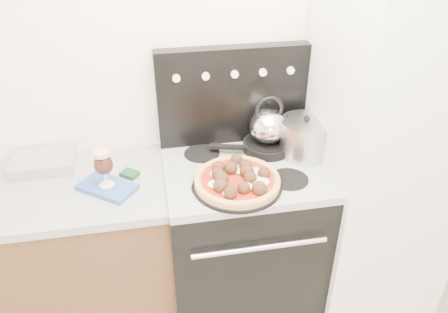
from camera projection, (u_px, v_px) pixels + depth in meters
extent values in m
cube|color=white|center=(215.00, 78.00, 2.19)|extent=(3.50, 0.01, 2.50)
cube|color=brown|center=(27.00, 267.00, 2.20)|extent=(1.45, 0.60, 0.86)
cube|color=#A0A1A4|center=(3.00, 195.00, 1.97)|extent=(1.48, 0.63, 0.04)
cube|color=black|center=(241.00, 241.00, 2.35)|extent=(0.76, 0.65, 0.88)
cube|color=#ADADB2|center=(243.00, 170.00, 2.11)|extent=(0.76, 0.65, 0.04)
cube|color=black|center=(232.00, 95.00, 2.20)|extent=(0.76, 0.08, 0.50)
cube|color=silver|center=(382.00, 150.00, 2.17)|extent=(0.64, 0.68, 1.90)
cube|color=white|center=(43.00, 162.00, 2.11)|extent=(0.30, 0.22, 0.06)
cube|color=#3257AA|center=(107.00, 187.00, 1.97)|extent=(0.29, 0.27, 0.02)
cylinder|color=black|center=(237.00, 185.00, 1.95)|extent=(0.48, 0.48, 0.01)
cylinder|color=black|center=(267.00, 146.00, 2.22)|extent=(0.31, 0.31, 0.04)
cylinder|color=#B3B3B3|center=(305.00, 139.00, 2.15)|extent=(0.28, 0.28, 0.18)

